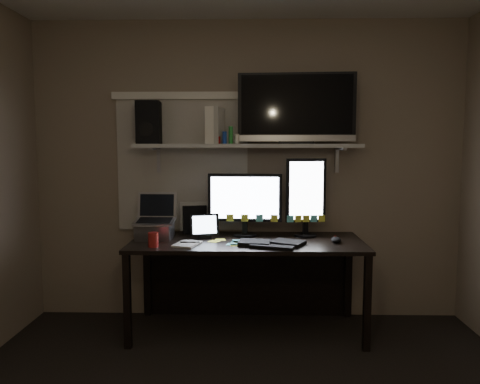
{
  "coord_description": "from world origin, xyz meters",
  "views": [
    {
      "loc": [
        0.03,
        -2.16,
        1.48
      ],
      "look_at": [
        -0.05,
        1.25,
        1.13
      ],
      "focal_mm": 35.0,
      "sensor_mm": 36.0,
      "label": 1
    }
  ],
  "objects_px": {
    "mouse": "(336,240)",
    "laptop": "(155,217)",
    "game_console": "(215,126)",
    "keyboard": "(271,243)",
    "cup": "(153,240)",
    "desk": "(247,259)",
    "monitor_landscape": "(245,204)",
    "speaker": "(149,123)",
    "monitor_portrait": "(306,197)",
    "tv": "(296,109)",
    "tablet": "(205,226)"
  },
  "relations": [
    {
      "from": "mouse",
      "to": "laptop",
      "type": "bearing_deg",
      "value": -179.01
    },
    {
      "from": "mouse",
      "to": "game_console",
      "type": "relative_size",
      "value": 0.41
    },
    {
      "from": "keyboard",
      "to": "cup",
      "type": "xyz_separation_m",
      "value": [
        -0.86,
        -0.09,
        0.04
      ]
    },
    {
      "from": "desk",
      "to": "monitor_landscape",
      "type": "relative_size",
      "value": 3.01
    },
    {
      "from": "speaker",
      "to": "mouse",
      "type": "bearing_deg",
      "value": -15.72
    },
    {
      "from": "monitor_portrait",
      "to": "mouse",
      "type": "relative_size",
      "value": 5.39
    },
    {
      "from": "cup",
      "to": "game_console",
      "type": "xyz_separation_m",
      "value": [
        0.42,
        0.43,
        0.84
      ]
    },
    {
      "from": "mouse",
      "to": "tv",
      "type": "bearing_deg",
      "value": 144.4
    },
    {
      "from": "desk",
      "to": "game_console",
      "type": "relative_size",
      "value": 6.19
    },
    {
      "from": "desk",
      "to": "monitor_landscape",
      "type": "bearing_deg",
      "value": 111.28
    },
    {
      "from": "tablet",
      "to": "tv",
      "type": "xyz_separation_m",
      "value": [
        0.73,
        0.11,
        0.93
      ]
    },
    {
      "from": "desk",
      "to": "laptop",
      "type": "xyz_separation_m",
      "value": [
        -0.73,
        -0.08,
        0.35
      ]
    },
    {
      "from": "monitor_landscape",
      "to": "monitor_portrait",
      "type": "distance_m",
      "value": 0.5
    },
    {
      "from": "monitor_landscape",
      "to": "monitor_portrait",
      "type": "relative_size",
      "value": 0.93
    },
    {
      "from": "monitor_landscape",
      "to": "cup",
      "type": "relative_size",
      "value": 5.5
    },
    {
      "from": "monitor_portrait",
      "to": "keyboard",
      "type": "distance_m",
      "value": 0.54
    },
    {
      "from": "laptop",
      "to": "game_console",
      "type": "xyz_separation_m",
      "value": [
        0.47,
        0.14,
        0.72
      ]
    },
    {
      "from": "keyboard",
      "to": "monitor_portrait",
      "type": "bearing_deg",
      "value": 66.36
    },
    {
      "from": "desk",
      "to": "cup",
      "type": "relative_size",
      "value": 16.55
    },
    {
      "from": "laptop",
      "to": "mouse",
      "type": "bearing_deg",
      "value": -3.09
    },
    {
      "from": "tv",
      "to": "monitor_landscape",
      "type": "bearing_deg",
      "value": -173.9
    },
    {
      "from": "monitor_landscape",
      "to": "speaker",
      "type": "bearing_deg",
      "value": 178.67
    },
    {
      "from": "mouse",
      "to": "speaker",
      "type": "xyz_separation_m",
      "value": [
        -1.48,
        0.28,
        0.9
      ]
    },
    {
      "from": "keyboard",
      "to": "cup",
      "type": "relative_size",
      "value": 4.49
    },
    {
      "from": "tv",
      "to": "game_console",
      "type": "relative_size",
      "value": 3.2
    },
    {
      "from": "game_console",
      "to": "tablet",
      "type": "bearing_deg",
      "value": -107.8
    },
    {
      "from": "desk",
      "to": "game_console",
      "type": "distance_m",
      "value": 1.11
    },
    {
      "from": "laptop",
      "to": "desk",
      "type": "bearing_deg",
      "value": 7.29
    },
    {
      "from": "desk",
      "to": "tv",
      "type": "distance_m",
      "value": 1.27
    },
    {
      "from": "monitor_portrait",
      "to": "tv",
      "type": "xyz_separation_m",
      "value": [
        -0.08,
        0.02,
        0.71
      ]
    },
    {
      "from": "monitor_portrait",
      "to": "laptop",
      "type": "xyz_separation_m",
      "value": [
        -1.2,
        -0.13,
        -0.15
      ]
    },
    {
      "from": "laptop",
      "to": "monitor_landscape",
      "type": "bearing_deg",
      "value": 11.37
    },
    {
      "from": "tablet",
      "to": "tv",
      "type": "distance_m",
      "value": 1.19
    },
    {
      "from": "monitor_portrait",
      "to": "cup",
      "type": "height_order",
      "value": "monitor_portrait"
    },
    {
      "from": "tv",
      "to": "keyboard",
      "type": "bearing_deg",
      "value": -117.74
    },
    {
      "from": "tablet",
      "to": "cup",
      "type": "height_order",
      "value": "tablet"
    },
    {
      "from": "game_console",
      "to": "laptop",
      "type": "bearing_deg",
      "value": -145.57
    },
    {
      "from": "monitor_portrait",
      "to": "game_console",
      "type": "bearing_deg",
      "value": 171.69
    },
    {
      "from": "keyboard",
      "to": "tv",
      "type": "bearing_deg",
      "value": 76.78
    },
    {
      "from": "laptop",
      "to": "tv",
      "type": "xyz_separation_m",
      "value": [
        1.12,
        0.15,
        0.85
      ]
    },
    {
      "from": "desk",
      "to": "tablet",
      "type": "xyz_separation_m",
      "value": [
        -0.34,
        -0.05,
        0.28
      ]
    },
    {
      "from": "laptop",
      "to": "cup",
      "type": "xyz_separation_m",
      "value": [
        0.05,
        -0.29,
        -0.12
      ]
    },
    {
      "from": "desk",
      "to": "speaker",
      "type": "bearing_deg",
      "value": 172.58
    },
    {
      "from": "mouse",
      "to": "cup",
      "type": "relative_size",
      "value": 1.1
    },
    {
      "from": "mouse",
      "to": "game_console",
      "type": "distance_m",
      "value": 1.31
    },
    {
      "from": "keyboard",
      "to": "cup",
      "type": "distance_m",
      "value": 0.87
    },
    {
      "from": "desk",
      "to": "cup",
      "type": "distance_m",
      "value": 0.81
    },
    {
      "from": "cup",
      "to": "speaker",
      "type": "relative_size",
      "value": 0.32
    },
    {
      "from": "desk",
      "to": "speaker",
      "type": "height_order",
      "value": "speaker"
    },
    {
      "from": "mouse",
      "to": "laptop",
      "type": "xyz_separation_m",
      "value": [
        -1.41,
        0.1,
        0.15
      ]
    }
  ]
}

